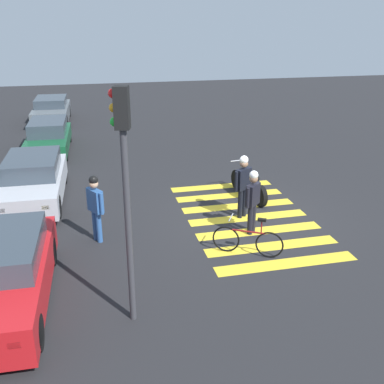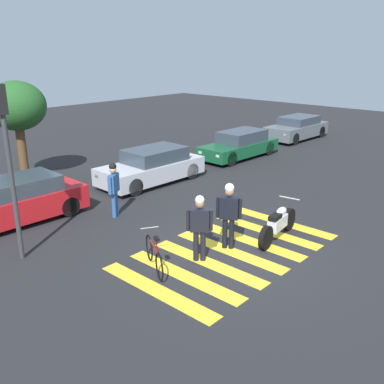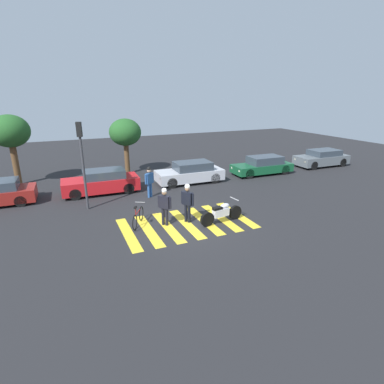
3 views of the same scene
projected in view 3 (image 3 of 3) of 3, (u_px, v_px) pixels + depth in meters
The scene contains 14 objects.
ground_plane at pixel (186, 224), 13.98m from camera, with size 60.00×60.00×0.00m, color #232326.
police_motorcycle at pixel (221, 213), 13.95m from camera, with size 2.27×0.63×1.06m.
leaning_bicycle at pixel (138, 217), 13.73m from camera, with size 0.90×1.54×1.00m.
officer_on_foot at pixel (187, 200), 13.82m from camera, with size 0.43×0.60×1.85m.
officer_by_motorcycle at pixel (165, 204), 13.52m from camera, with size 0.49×0.51×1.77m.
pedestrian_bystander at pixel (149, 180), 17.21m from camera, with size 0.60×0.42×1.80m.
crosswalk_stripes at pixel (186, 223), 13.98m from camera, with size 5.85×3.49×0.01m.
car_red_convertible at pixel (102, 182), 18.06m from camera, with size 4.44×1.84×1.40m.
car_silver_sedan at pixel (190, 173), 20.20m from camera, with size 4.48×1.91×1.39m.
car_green_compact at pixel (263, 166), 22.32m from camera, with size 4.53×1.80×1.32m.
car_grey_coupe at pixel (322, 158), 24.78m from camera, with size 4.47×1.93×1.34m.
traffic_light_pole at pixel (82, 152), 14.82m from camera, with size 0.29×0.35×4.43m.
street_tree_near at pixel (10, 132), 18.86m from camera, with size 2.38×2.38×4.49m.
street_tree_mid at pixel (125, 133), 21.73m from camera, with size 2.27×2.27×4.01m.
Camera 3 is at (-4.93, -11.85, 5.74)m, focal length 28.36 mm.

